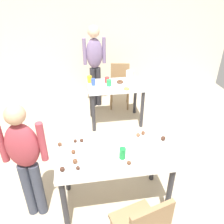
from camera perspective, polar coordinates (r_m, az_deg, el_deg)
ground_plane at (r=2.99m, az=0.53°, el=-20.78°), size 6.40×6.40×0.00m
wall_back at (r=5.17m, az=-5.56°, el=18.59°), size 6.40×0.10×2.60m
dining_table_near at (r=2.50m, az=0.63°, el=-12.04°), size 1.22×0.66×0.75m
dining_table_far at (r=4.04m, az=0.95°, el=5.19°), size 0.98×0.62×0.75m
chair_far_table at (r=4.72m, az=1.97°, el=7.37°), size 0.47×0.47×0.87m
person_girl_near at (r=2.43m, az=-20.91°, el=-10.27°), size 0.45×0.23×1.39m
person_adult_far at (r=4.53m, az=-4.35°, el=12.86°), size 0.46×0.24×1.62m
mixing_bowl at (r=2.51m, az=-0.74°, el=-7.34°), size 0.19×0.19×0.08m
soda_can at (r=2.33m, az=2.64°, el=-10.28°), size 0.07×0.07×0.12m
fork_near at (r=2.36m, az=9.20°, el=-11.88°), size 0.17×0.02×0.01m
cup_near_0 at (r=2.33m, az=-1.37°, el=-10.73°), size 0.08×0.08×0.09m
cup_near_1 at (r=2.64m, az=3.68°, el=-4.86°), size 0.07×0.07×0.11m
cake_ball_0 at (r=2.29m, az=4.27°, el=-12.53°), size 0.05×0.05×0.05m
cake_ball_1 at (r=2.64m, az=12.66°, el=-6.44°), size 0.05×0.05×0.05m
cake_ball_2 at (r=2.56m, az=-12.96°, el=-7.85°), size 0.05×0.05×0.05m
cake_ball_3 at (r=2.70m, az=7.80°, el=-5.21°), size 0.05×0.05×0.05m
cake_ball_4 at (r=2.66m, az=6.55°, el=-5.69°), size 0.05×0.05×0.05m
cake_ball_5 at (r=2.32m, az=-9.23°, el=-12.06°), size 0.05×0.05×0.05m
cake_ball_6 at (r=2.59m, az=-9.20°, el=-7.14°), size 0.04×0.04×0.04m
cake_ball_7 at (r=2.26m, az=-8.53°, el=-13.69°), size 0.04×0.04×0.04m
cake_ball_8 at (r=2.58m, az=-7.61°, el=-7.04°), size 0.04×0.04×0.04m
cake_ball_9 at (r=2.44m, az=-9.66°, el=-9.78°), size 0.05×0.05×0.05m
cake_ball_10 at (r=2.26m, az=-12.36°, el=-13.78°), size 0.05×0.05×0.05m
pitcher_far at (r=4.05m, az=4.37°, el=8.83°), size 0.12×0.12×0.21m
cup_far_0 at (r=3.95m, az=-4.70°, el=7.50°), size 0.07×0.07×0.12m
cup_far_1 at (r=4.05m, az=-1.26°, el=8.04°), size 0.08×0.08×0.10m
cup_far_2 at (r=3.91m, az=-0.78°, el=7.32°), size 0.08×0.08×0.11m
cup_far_3 at (r=4.07m, az=-5.64°, el=8.17°), size 0.08×0.08×0.12m
donut_far_0 at (r=3.85m, az=5.60°, el=6.15°), size 0.10×0.10×0.03m
donut_far_1 at (r=4.05m, az=2.02°, el=7.56°), size 0.12×0.12×0.04m
donut_far_2 at (r=3.79m, az=3.64°, el=5.85°), size 0.10×0.10×0.03m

